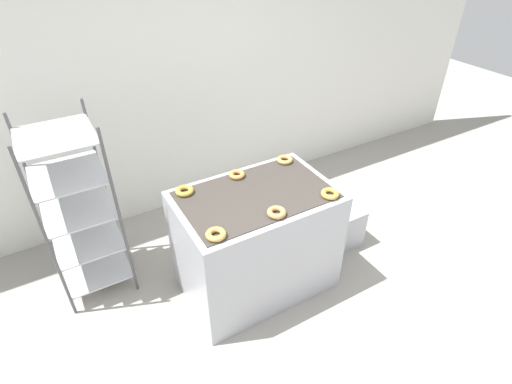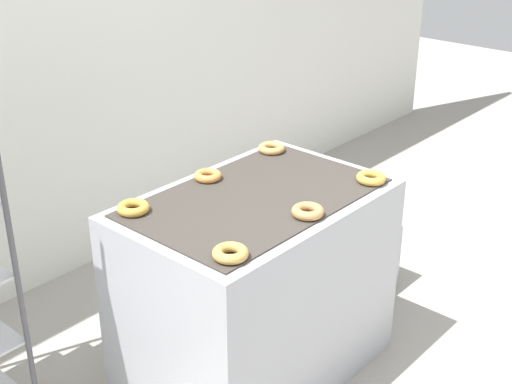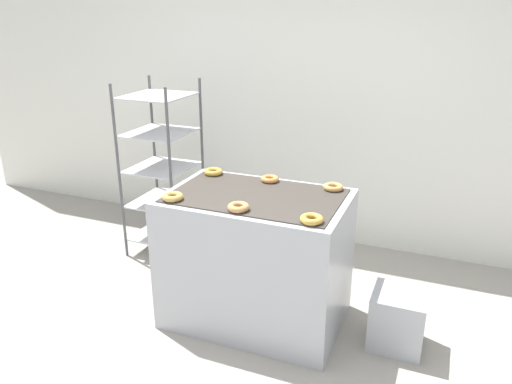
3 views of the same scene
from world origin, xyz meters
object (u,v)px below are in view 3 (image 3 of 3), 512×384
at_px(donut_far_left, 213,172).
at_px(donut_far_center, 270,179).
at_px(donut_near_right, 312,219).
at_px(donut_far_right, 333,187).
at_px(fryer_machine, 256,259).
at_px(donut_near_center, 238,207).
at_px(glaze_bin, 398,320).
at_px(donut_near_left, 173,197).
at_px(baking_rack_cart, 162,168).

distance_m(donut_far_left, donut_far_center, 0.44).
distance_m(donut_near_right, donut_far_right, 0.58).
height_order(fryer_machine, donut_near_center, donut_near_center).
distance_m(glaze_bin, donut_far_center, 1.27).
bearing_deg(donut_far_left, donut_near_left, -90.79).
distance_m(baking_rack_cart, donut_near_right, 1.93).
height_order(donut_near_right, donut_far_right, donut_near_right).
distance_m(donut_near_right, donut_far_center, 0.74).
height_order(donut_near_center, donut_far_right, donut_near_center).
bearing_deg(donut_far_left, fryer_machine, -31.70).
height_order(donut_near_left, donut_far_center, donut_near_left).
distance_m(donut_near_left, donut_far_center, 0.72).
bearing_deg(glaze_bin, fryer_machine, -176.80).
bearing_deg(donut_far_right, donut_near_right, -88.34).
bearing_deg(fryer_machine, donut_near_left, -148.57).
height_order(donut_far_left, donut_far_right, donut_far_left).
distance_m(glaze_bin, donut_far_right, 0.96).
distance_m(donut_near_center, donut_far_center, 0.57).
relative_size(donut_near_left, donut_near_right, 1.00).
height_order(glaze_bin, donut_near_left, donut_near_left).
relative_size(donut_near_center, donut_near_right, 0.99).
distance_m(donut_near_right, donut_far_left, 1.08).
xyz_separation_m(donut_near_left, donut_near_center, (0.46, -0.00, -0.00)).
relative_size(fryer_machine, baking_rack_cart, 0.79).
bearing_deg(donut_far_left, baking_rack_cart, 149.07).
height_order(baking_rack_cart, donut_near_right, baking_rack_cart).
relative_size(baking_rack_cart, donut_near_center, 11.33).
distance_m(fryer_machine, donut_far_center, 0.57).
relative_size(baking_rack_cart, donut_far_right, 11.37).
relative_size(glaze_bin, donut_far_left, 2.81).
bearing_deg(fryer_machine, donut_far_left, 148.30).
height_order(glaze_bin, donut_near_center, donut_near_center).
xyz_separation_m(donut_near_center, donut_far_center, (-0.01, 0.57, -0.00)).
xyz_separation_m(baking_rack_cart, donut_far_center, (1.17, -0.43, 0.18)).
relative_size(donut_near_right, donut_far_center, 1.07).
distance_m(donut_near_left, donut_near_center, 0.46).
bearing_deg(donut_far_right, donut_near_center, -128.08).
bearing_deg(donut_near_center, donut_near_left, 179.83).
bearing_deg(donut_near_left, baking_rack_cart, 125.75).
xyz_separation_m(baking_rack_cart, glaze_bin, (2.15, -0.66, -0.58)).
distance_m(donut_far_left, donut_far_right, 0.90).
bearing_deg(glaze_bin, baking_rack_cart, 162.94).
distance_m(glaze_bin, donut_near_left, 1.66).
xyz_separation_m(donut_near_center, donut_far_right, (0.45, 0.57, -0.00)).
distance_m(baking_rack_cart, donut_near_center, 1.55).
xyz_separation_m(baking_rack_cart, donut_near_left, (0.72, -1.00, 0.18)).
relative_size(baking_rack_cart, donut_far_center, 12.01).
bearing_deg(fryer_machine, glaze_bin, 3.20).
relative_size(fryer_machine, glaze_bin, 3.12).
relative_size(donut_far_center, donut_far_right, 0.95).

